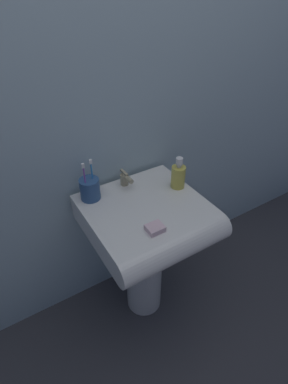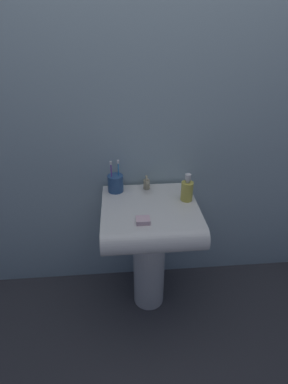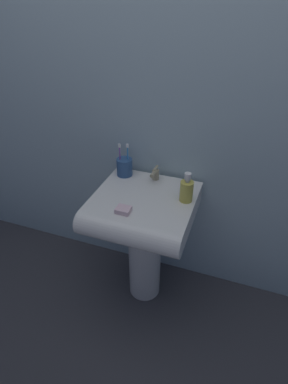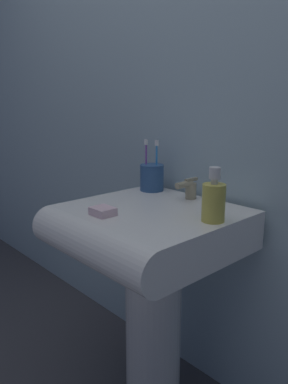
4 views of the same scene
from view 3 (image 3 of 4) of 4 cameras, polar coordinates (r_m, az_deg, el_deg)
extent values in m
plane|color=#38383D|center=(2.02, 0.13, -17.89)|extent=(6.00, 6.00, 0.00)
cube|color=#9EB7C1|center=(1.57, 3.75, 19.36)|extent=(5.00, 0.05, 2.40)
cylinder|color=white|center=(1.80, 0.14, -11.91)|extent=(0.19, 0.19, 0.60)
cube|color=white|center=(1.56, 0.16, -2.56)|extent=(0.51, 0.46, 0.12)
cylinder|color=white|center=(1.40, -3.02, -7.76)|extent=(0.51, 0.12, 0.12)
cylinder|color=tan|center=(1.65, 2.27, 3.33)|extent=(0.04, 0.04, 0.06)
cylinder|color=tan|center=(1.61, 1.91, 3.58)|extent=(0.02, 0.07, 0.02)
cube|color=tan|center=(1.63, 2.30, 4.53)|extent=(0.01, 0.06, 0.01)
cylinder|color=#2D5184|center=(1.69, -3.73, 4.78)|extent=(0.09, 0.09, 0.10)
cylinder|color=purple|center=(1.66, -4.57, 6.05)|extent=(0.01, 0.01, 0.16)
cube|color=white|center=(1.63, -4.71, 8.79)|extent=(0.01, 0.01, 0.02)
cylinder|color=#338CD8|center=(1.66, -3.09, 6.06)|extent=(0.01, 0.01, 0.16)
cube|color=white|center=(1.62, -3.18, 8.79)|extent=(0.01, 0.01, 0.02)
cylinder|color=gold|center=(1.48, 8.09, 0.14)|extent=(0.07, 0.07, 0.11)
cylinder|color=silver|center=(1.45, 8.28, 2.16)|extent=(0.02, 0.02, 0.01)
cylinder|color=silver|center=(1.43, 8.35, 2.97)|extent=(0.03, 0.03, 0.03)
cube|color=silver|center=(1.41, -3.96, -3.42)|extent=(0.07, 0.06, 0.02)
camera|label=1|loc=(1.01, -55.59, 18.31)|focal=28.00mm
camera|label=2|loc=(0.59, -86.01, 1.09)|focal=28.00mm
camera|label=4|loc=(0.77, 45.35, -23.62)|focal=35.00mm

